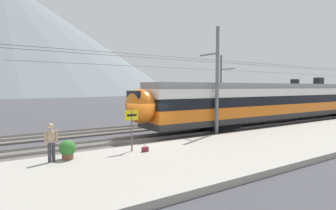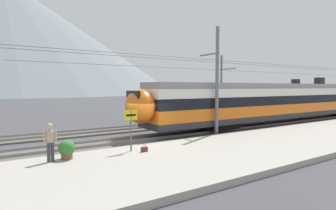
{
  "view_description": "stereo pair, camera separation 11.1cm",
  "coord_description": "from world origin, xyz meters",
  "px_view_note": "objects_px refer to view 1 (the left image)",
  "views": [
    {
      "loc": [
        -8.32,
        -14.62,
        3.52
      ],
      "look_at": [
        3.58,
        3.31,
        2.12
      ],
      "focal_mm": 29.36,
      "sensor_mm": 36.0,
      "label": 1
    },
    {
      "loc": [
        -8.23,
        -14.68,
        3.52
      ],
      "look_at": [
        3.58,
        3.31,
        2.12
      ],
      "focal_mm": 29.36,
      "sensor_mm": 36.0,
      "label": 2
    }
  ],
  "objects_px": {
    "platform_sign": "(132,121)",
    "handbag_beside_passenger": "(68,156)",
    "train_near_platform": "(288,100)",
    "passenger_walking": "(51,140)",
    "potted_plant_platform_edge": "(68,149)",
    "catenary_mast_mid": "(216,80)",
    "handbag_near_sign": "(145,149)",
    "catenary_mast_far_side": "(222,85)",
    "train_far_track": "(271,98)"
  },
  "relations": [
    {
      "from": "handbag_near_sign",
      "to": "handbag_beside_passenger",
      "type": "bearing_deg",
      "value": 168.66
    },
    {
      "from": "train_near_platform",
      "to": "catenary_mast_far_side",
      "type": "height_order",
      "value": "catenary_mast_far_side"
    },
    {
      "from": "platform_sign",
      "to": "passenger_walking",
      "type": "bearing_deg",
      "value": 178.42
    },
    {
      "from": "train_near_platform",
      "to": "platform_sign",
      "type": "relative_size",
      "value": 16.39
    },
    {
      "from": "handbag_beside_passenger",
      "to": "catenary_mast_mid",
      "type": "bearing_deg",
      "value": 8.31
    },
    {
      "from": "catenary_mast_mid",
      "to": "handbag_near_sign",
      "type": "xyz_separation_m",
      "value": [
        -6.91,
        -2.25,
        -3.6
      ]
    },
    {
      "from": "catenary_mast_mid",
      "to": "train_near_platform",
      "type": "bearing_deg",
      "value": 8.11
    },
    {
      "from": "train_far_track",
      "to": "handbag_beside_passenger",
      "type": "bearing_deg",
      "value": -162.79
    },
    {
      "from": "train_far_track",
      "to": "catenary_mast_mid",
      "type": "distance_m",
      "value": 16.47
    },
    {
      "from": "catenary_mast_far_side",
      "to": "handbag_near_sign",
      "type": "xyz_separation_m",
      "value": [
        -15.55,
        -10.43,
        -3.32
      ]
    },
    {
      "from": "potted_plant_platform_edge",
      "to": "platform_sign",
      "type": "bearing_deg",
      "value": -3.36
    },
    {
      "from": "train_far_track",
      "to": "passenger_walking",
      "type": "xyz_separation_m",
      "value": [
        -26.27,
        -8.06,
        -1.0
      ]
    },
    {
      "from": "train_far_track",
      "to": "catenary_mast_far_side",
      "type": "bearing_deg",
      "value": 164.36
    },
    {
      "from": "train_far_track",
      "to": "catenary_mast_far_side",
      "type": "relative_size",
      "value": 0.71
    },
    {
      "from": "handbag_beside_passenger",
      "to": "potted_plant_platform_edge",
      "type": "relative_size",
      "value": 0.44
    },
    {
      "from": "platform_sign",
      "to": "handbag_near_sign",
      "type": "xyz_separation_m",
      "value": [
        0.51,
        -0.47,
        -1.4
      ]
    },
    {
      "from": "catenary_mast_far_side",
      "to": "platform_sign",
      "type": "distance_m",
      "value": 19.0
    },
    {
      "from": "passenger_walking",
      "to": "potted_plant_platform_edge",
      "type": "bearing_deg",
      "value": 6.32
    },
    {
      "from": "train_far_track",
      "to": "train_near_platform",
      "type": "bearing_deg",
      "value": -129.48
    },
    {
      "from": "train_near_platform",
      "to": "handbag_beside_passenger",
      "type": "bearing_deg",
      "value": -171.79
    },
    {
      "from": "catenary_mast_mid",
      "to": "platform_sign",
      "type": "xyz_separation_m",
      "value": [
        -7.41,
        -1.78,
        -2.2
      ]
    },
    {
      "from": "catenary_mast_far_side",
      "to": "potted_plant_platform_edge",
      "type": "distance_m",
      "value": 21.71
    },
    {
      "from": "platform_sign",
      "to": "handbag_beside_passenger",
      "type": "height_order",
      "value": "platform_sign"
    },
    {
      "from": "handbag_near_sign",
      "to": "train_near_platform",
      "type": "bearing_deg",
      "value": 12.0
    },
    {
      "from": "handbag_beside_passenger",
      "to": "train_far_track",
      "type": "bearing_deg",
      "value": 17.21
    },
    {
      "from": "train_far_track",
      "to": "handbag_beside_passenger",
      "type": "relative_size",
      "value": 78.14
    },
    {
      "from": "passenger_walking",
      "to": "potted_plant_platform_edge",
      "type": "distance_m",
      "value": 0.84
    },
    {
      "from": "catenary_mast_mid",
      "to": "potted_plant_platform_edge",
      "type": "height_order",
      "value": "catenary_mast_mid"
    },
    {
      "from": "catenary_mast_far_side",
      "to": "passenger_walking",
      "type": "height_order",
      "value": "catenary_mast_far_side"
    },
    {
      "from": "platform_sign",
      "to": "potted_plant_platform_edge",
      "type": "bearing_deg",
      "value": 176.64
    },
    {
      "from": "catenary_mast_mid",
      "to": "handbag_beside_passenger",
      "type": "relative_size",
      "value": 110.38
    },
    {
      "from": "catenary_mast_mid",
      "to": "platform_sign",
      "type": "distance_m",
      "value": 7.93
    },
    {
      "from": "platform_sign",
      "to": "handbag_near_sign",
      "type": "relative_size",
      "value": 5.73
    },
    {
      "from": "catenary_mast_far_side",
      "to": "handbag_near_sign",
      "type": "height_order",
      "value": "catenary_mast_far_side"
    },
    {
      "from": "passenger_walking",
      "to": "handbag_near_sign",
      "type": "bearing_deg",
      "value": -7.58
    },
    {
      "from": "handbag_beside_passenger",
      "to": "potted_plant_platform_edge",
      "type": "height_order",
      "value": "potted_plant_platform_edge"
    },
    {
      "from": "platform_sign",
      "to": "handbag_beside_passenger",
      "type": "distance_m",
      "value": 3.38
    },
    {
      "from": "train_near_platform",
      "to": "platform_sign",
      "type": "distance_m",
      "value": 18.84
    },
    {
      "from": "passenger_walking",
      "to": "handbag_near_sign",
      "type": "xyz_separation_m",
      "value": [
        4.29,
        -0.57,
        -0.82
      ]
    },
    {
      "from": "catenary_mast_far_side",
      "to": "train_far_track",
      "type": "bearing_deg",
      "value": -15.64
    },
    {
      "from": "passenger_walking",
      "to": "handbag_near_sign",
      "type": "height_order",
      "value": "passenger_walking"
    },
    {
      "from": "catenary_mast_mid",
      "to": "handbag_near_sign",
      "type": "distance_m",
      "value": 8.11
    },
    {
      "from": "handbag_beside_passenger",
      "to": "potted_plant_platform_edge",
      "type": "distance_m",
      "value": 0.35
    },
    {
      "from": "catenary_mast_mid",
      "to": "passenger_walking",
      "type": "bearing_deg",
      "value": -171.49
    },
    {
      "from": "platform_sign",
      "to": "handbag_near_sign",
      "type": "height_order",
      "value": "platform_sign"
    },
    {
      "from": "potted_plant_platform_edge",
      "to": "passenger_walking",
      "type": "bearing_deg",
      "value": -173.68
    },
    {
      "from": "platform_sign",
      "to": "passenger_walking",
      "type": "xyz_separation_m",
      "value": [
        -3.78,
        0.1,
        -0.58
      ]
    },
    {
      "from": "train_near_platform",
      "to": "potted_plant_platform_edge",
      "type": "relative_size",
      "value": 39.25
    },
    {
      "from": "train_near_platform",
      "to": "potted_plant_platform_edge",
      "type": "distance_m",
      "value": 21.91
    },
    {
      "from": "platform_sign",
      "to": "train_near_platform",
      "type": "bearing_deg",
      "value": 10.29
    }
  ]
}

